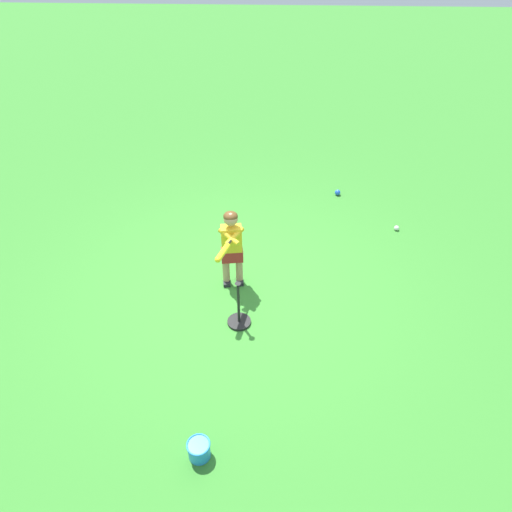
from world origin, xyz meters
The scene contains 6 objects.
ground_plane centered at (0.00, 0.00, 0.00)m, with size 40.00×40.00×0.00m, color #38842D.
child_batter centered at (-0.03, -0.07, 0.65)m, with size 0.77×0.32×1.08m.
play_ball_midfield centered at (-2.40, 1.50, 0.05)m, with size 0.09×0.09×0.09m, color blue.
play_ball_near_batter centered at (-1.39, 2.30, 0.04)m, with size 0.07×0.07×0.07m, color white.
batting_tee centered at (0.66, 0.07, 0.10)m, with size 0.28×0.28×0.62m.
toy_bucket centered at (2.32, -0.16, 0.10)m, with size 0.22×0.22×0.19m.
Camera 1 is at (4.46, 0.46, 3.99)m, focal length 32.22 mm.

